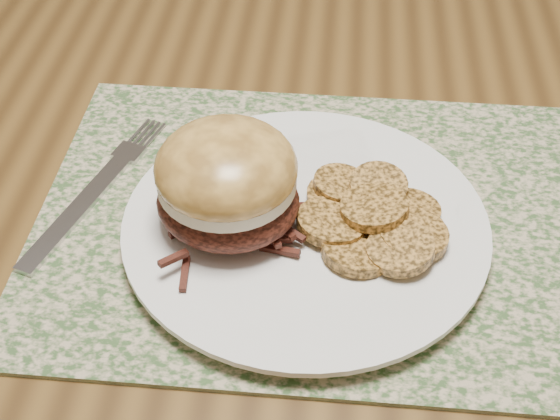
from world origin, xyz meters
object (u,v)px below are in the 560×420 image
Objects in this scene: pork_sandwich at (227,182)px; fork at (97,189)px; dinner_plate at (305,227)px; dining_table at (261,266)px.

pork_sandwich is 0.13m from fork.
dinner_plate is at bearing 26.40° from pork_sandwich.
fork is (-0.17, 0.04, -0.01)m from dinner_plate.
dining_table is 7.75× the size of fork.
fork is (-0.11, 0.04, -0.05)m from pork_sandwich.
dining_table is 0.16m from fork.
fork is at bearing 168.29° from dinner_plate.
dining_table is 11.15× the size of pork_sandwich.
pork_sandwich is at bearing -2.40° from fork.
pork_sandwich is (-0.06, -0.01, 0.05)m from dinner_plate.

